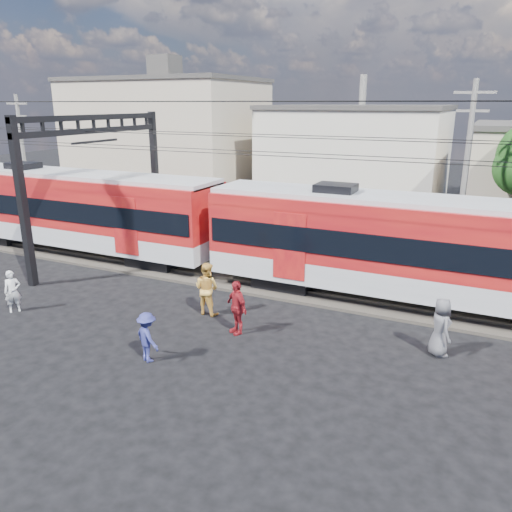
# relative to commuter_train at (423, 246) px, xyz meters

# --- Properties ---
(ground) EXTENTS (120.00, 120.00, 0.00)m
(ground) POSITION_rel_commuter_train_xyz_m (-5.19, -8.00, -2.40)
(ground) COLOR black
(ground) RESTS_ON ground
(track_bed) EXTENTS (70.00, 3.40, 0.12)m
(track_bed) POSITION_rel_commuter_train_xyz_m (-5.19, 0.00, -2.34)
(track_bed) COLOR #2D2823
(track_bed) RESTS_ON ground
(rail_near) EXTENTS (70.00, 0.12, 0.12)m
(rail_near) POSITION_rel_commuter_train_xyz_m (-5.19, -0.75, -2.22)
(rail_near) COLOR #59544C
(rail_near) RESTS_ON track_bed
(rail_far) EXTENTS (70.00, 0.12, 0.12)m
(rail_far) POSITION_rel_commuter_train_xyz_m (-5.19, 0.75, -2.22)
(rail_far) COLOR #59544C
(rail_far) RESTS_ON track_bed
(commuter_train) EXTENTS (50.30, 3.08, 4.17)m
(commuter_train) POSITION_rel_commuter_train_xyz_m (0.00, 0.00, 0.00)
(commuter_train) COLOR black
(commuter_train) RESTS_ON ground
(catenary) EXTENTS (70.00, 9.30, 7.52)m
(catenary) POSITION_rel_commuter_train_xyz_m (-13.84, -0.00, 2.73)
(catenary) COLOR black
(catenary) RESTS_ON ground
(building_west) EXTENTS (14.28, 10.20, 9.30)m
(building_west) POSITION_rel_commuter_train_xyz_m (-22.19, 16.00, 2.25)
(building_west) COLOR tan
(building_west) RESTS_ON ground
(building_midwest) EXTENTS (12.24, 12.24, 7.30)m
(building_midwest) POSITION_rel_commuter_train_xyz_m (-7.19, 19.00, 1.25)
(building_midwest) COLOR beige
(building_midwest) RESTS_ON ground
(utility_pole_mid) EXTENTS (1.80, 0.24, 8.50)m
(utility_pole_mid) POSITION_rel_commuter_train_xyz_m (0.81, 7.00, 2.13)
(utility_pole_mid) COLOR slate
(utility_pole_mid) RESTS_ON ground
(utility_pole_west) EXTENTS (1.80, 0.24, 8.00)m
(utility_pole_west) POSITION_rel_commuter_train_xyz_m (-27.19, 6.00, 1.88)
(utility_pole_west) COLOR slate
(utility_pole_west) RESTS_ON ground
(pedestrian_a) EXTENTS (0.65, 0.69, 1.58)m
(pedestrian_a) POSITION_rel_commuter_train_xyz_m (-13.53, -6.82, -1.61)
(pedestrian_a) COLOR silver
(pedestrian_a) RESTS_ON ground
(pedestrian_b) EXTENTS (1.01, 0.81, 1.96)m
(pedestrian_b) POSITION_rel_commuter_train_xyz_m (-6.93, -3.94, -1.42)
(pedestrian_b) COLOR gold
(pedestrian_b) RESTS_ON ground
(pedestrian_c) EXTENTS (1.15, 0.93, 1.55)m
(pedestrian_c) POSITION_rel_commuter_train_xyz_m (-6.74, -7.75, -1.63)
(pedestrian_c) COLOR navy
(pedestrian_c) RESTS_ON ground
(pedestrian_d) EXTENTS (1.17, 0.96, 1.86)m
(pedestrian_d) POSITION_rel_commuter_train_xyz_m (-5.21, -4.91, -1.47)
(pedestrian_d) COLOR maroon
(pedestrian_d) RESTS_ON ground
(pedestrian_e) EXTENTS (0.97, 1.08, 1.84)m
(pedestrian_e) POSITION_rel_commuter_train_xyz_m (1.11, -3.64, -1.48)
(pedestrian_e) COLOR #505056
(pedestrian_e) RESTS_ON ground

